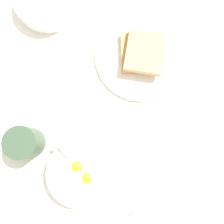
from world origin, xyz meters
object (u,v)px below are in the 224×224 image
at_px(congee_bowl, 45,1).
at_px(toast_sandwich, 142,53).
at_px(egg_bowl, 81,172).
at_px(soup_spoon, 139,218).
at_px(toast_plate, 141,57).
at_px(drinking_cup, 25,143).

bearing_deg(congee_bowl, toast_sandwich, 151.70).
bearing_deg(toast_sandwich, egg_bowl, 64.10).
distance_m(toast_sandwich, soup_spoon, 0.36).
bearing_deg(toast_sandwich, toast_plate, 29.66).
bearing_deg(egg_bowl, toast_sandwich, -115.90).
xyz_separation_m(toast_plate, toast_sandwich, (-0.00, -0.00, 0.03)).
bearing_deg(soup_spoon, toast_plate, -90.01).
bearing_deg(drinking_cup, congee_bowl, -93.78).
height_order(soup_spoon, congee_bowl, congee_bowl).
height_order(egg_bowl, toast_plate, egg_bowl).
distance_m(congee_bowl, drinking_cup, 0.33).
bearing_deg(congee_bowl, toast_plate, 151.41).
height_order(egg_bowl, soup_spoon, egg_bowl).
height_order(toast_sandwich, congee_bowl, toast_sandwich).
distance_m(toast_plate, toast_sandwich, 0.03).
bearing_deg(toast_plate, congee_bowl, -28.59).
height_order(toast_plate, toast_sandwich, toast_sandwich).
height_order(congee_bowl, drinking_cup, drinking_cup).
xyz_separation_m(toast_plate, congee_bowl, (0.22, -0.12, 0.02)).
bearing_deg(toast_plate, drinking_cup, 39.68).
distance_m(soup_spoon, drinking_cup, 0.29).
bearing_deg(congee_bowl, egg_bowl, 104.06).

